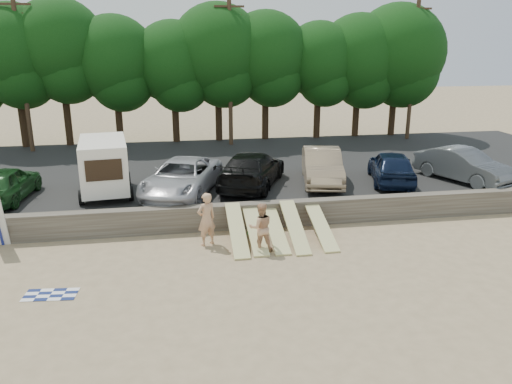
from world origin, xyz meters
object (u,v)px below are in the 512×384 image
Objects in this scene: beachgoer_b at (261,227)px; car_3 at (252,169)px; box_trailer at (104,164)px; car_1 at (5,184)px; car_4 at (322,166)px; car_6 at (463,165)px; car_2 at (182,177)px; beachgoer_a at (206,219)px; car_5 at (391,167)px; cooler at (253,231)px.

car_3 is at bearing -96.47° from beachgoer_b.
box_trailer is 0.72× the size of car_3.
car_4 is at bearing -172.31° from car_1.
beachgoer_b is at bearing 107.04° from car_3.
box_trailer is 6.42m from car_3.
car_2 is at bearing 156.88° from car_6.
beachgoer_a is at bearing -127.56° from car_4.
car_2 is at bearing 17.18° from car_5.
beachgoer_a is at bearing -56.25° from box_trailer.
car_6 is 11.64m from beachgoer_b.
beachgoer_b is at bearing -100.25° from cooler.
cooler is at bearing -121.14° from car_4.
cooler is at bearing 42.94° from car_5.
car_3 and car_4 have the same top height.
car_1 is at bearing 25.53° from car_3.
car_5 is (6.47, -0.53, -0.03)m from car_3.
car_4 is at bearing 35.84° from cooler.
car_3 reaches higher than beachgoer_b.
car_5 is 2.28× the size of beachgoer_a.
car_1 is at bearing -162.67° from car_2.
car_5 is at bearing 16.08° from cooler.
box_trailer is at bearing -43.86° from beachgoer_b.
car_6 is 12.20× the size of cooler.
car_2 is at bearing -161.07° from car_4.
car_6 reaches higher than beachgoer_b.
car_3 is at bearing -4.92° from box_trailer.
box_trailer reaches higher than car_3.
beachgoer_b is at bearing 157.31° from car_1.
beachgoer_a is at bearing 41.73° from car_5.
car_6 is 2.37× the size of beachgoer_a.
cooler is at bearing -33.41° from car_2.
car_1 is at bearing 147.97° from cooler.
box_trailer is 0.92× the size of car_1.
car_4 is at bearing -124.66° from beachgoer_b.
car_1 is 9.07m from beachgoer_a.
car_2 is 3.07× the size of beachgoer_b.
box_trailer reaches higher than car_1.
car_5 is (3.17, -0.56, -0.03)m from car_4.
car_2 is at bearing -176.83° from car_1.
car_4 is 2.74× the size of beachgoer_b.
beachgoer_b is (-3.91, -5.73, -0.61)m from car_4.
car_1 is 2.19× the size of beachgoer_a.
car_5 reaches higher than car_1.
car_4 is 6.96m from beachgoer_b.
car_5 reaches higher than car_2.
car_3 is 3.30m from car_4.
car_6 is (9.92, -0.80, -0.03)m from car_3.
cooler is (-0.63, -4.16, -1.33)m from car_3.
car_3 is at bearing 11.15° from car_5.
box_trailer reaches higher than beachgoer_b.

